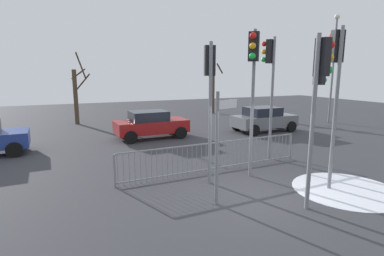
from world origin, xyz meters
The scene contains 15 objects.
ground_plane centered at (0.00, 0.00, 0.00)m, with size 60.00×60.00×0.00m, color #38383D.
traffic_light_foreground_left centered at (2.74, 3.02, 3.53)m, with size 0.41×0.52×4.83m.
traffic_light_rear_right centered at (0.93, -1.24, 3.21)m, with size 0.57×0.33×4.38m.
traffic_light_foreground_right centered at (2.95, 0.72, 2.99)m, with size 0.57×0.35×4.08m.
traffic_light_mid_right centered at (-0.66, 1.52, 3.21)m, with size 0.37×0.56×4.37m.
traffic_light_mid_left centered at (2.46, -0.33, 3.48)m, with size 0.36×0.56×4.75m.
traffic_light_rear_left centered at (0.79, 1.35, 3.52)m, with size 0.46×0.47×4.82m.
direction_sign_post centered at (-1.18, -0.06, 1.69)m, with size 0.75×0.30×3.00m.
pedestrian_guard_railing centered at (0.00, 2.33, 0.55)m, with size 7.09×0.31×1.07m.
car_grey_near centered at (6.16, 7.78, 0.77)m, with size 3.84×2.01×1.47m.
car_red_far centered at (-0.54, 8.67, 0.77)m, with size 3.86×2.04×1.47m.
street_lamp centered at (12.43, 8.62, 4.45)m, with size 0.36×0.36×7.35m.
bare_tree_left centered at (7.19, 16.40, 2.64)m, with size 1.55×1.53×4.97m.
bare_tree_centre centered at (-3.88, 15.11, 2.07)m, with size 1.21×1.80×4.79m.
snow_patch_kerb centered at (2.80, -0.77, 0.01)m, with size 3.09×3.09×0.01m, color white.
Camera 1 is at (-4.84, -6.71, 3.46)m, focal length 28.01 mm.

